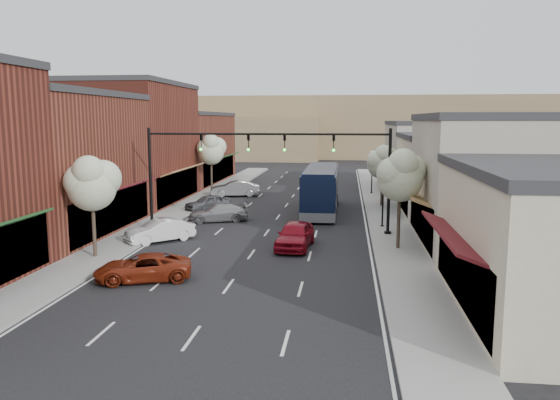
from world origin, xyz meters
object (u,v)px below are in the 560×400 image
(red_hatchback, at_px, (295,235))
(parked_car_c, at_px, (218,213))
(signal_mast_right, at_px, (352,165))
(parked_car_d, at_px, (208,203))
(tree_right_near, at_px, (401,174))
(parked_car_a, at_px, (143,268))
(coach_bus, at_px, (321,189))
(tree_left_near, at_px, (92,182))
(lamp_post_near, at_px, (383,186))
(parked_car_b, at_px, (160,231))
(tree_right_far, at_px, (383,161))
(tree_left_far, at_px, (211,149))
(lamp_post_far, at_px, (372,165))
(signal_mast_left, at_px, (184,163))
(parked_car_e, at_px, (235,189))

(red_hatchback, bearing_deg, parked_car_c, 134.44)
(signal_mast_right, xyz_separation_m, parked_car_d, (-11.82, 8.30, -3.96))
(signal_mast_right, distance_m, parked_car_c, 11.19)
(tree_right_near, distance_m, parked_car_a, 15.13)
(signal_mast_right, distance_m, coach_bus, 9.61)
(tree_left_near, height_order, parked_car_a, tree_left_near)
(signal_mast_right, distance_m, lamp_post_near, 3.69)
(parked_car_b, height_order, parked_car_c, parked_car_b)
(tree_left_near, distance_m, coach_bus, 20.59)
(tree_left_near, bearing_deg, signal_mast_right, 30.14)
(tree_right_far, distance_m, parked_car_a, 26.89)
(parked_car_a, distance_m, parked_car_d, 20.00)
(tree_right_near, height_order, parked_car_a, tree_right_near)
(tree_left_far, relative_size, lamp_post_near, 1.38)
(tree_right_far, bearing_deg, lamp_post_far, 93.88)
(lamp_post_near, bearing_deg, tree_right_near, -85.23)
(signal_mast_left, relative_size, parked_car_e, 1.72)
(lamp_post_near, xyz_separation_m, parked_car_c, (-12.00, 1.11, -2.36))
(parked_car_b, distance_m, parked_car_d, 11.80)
(lamp_post_far, relative_size, parked_car_b, 1.04)
(tree_right_far, height_order, coach_bus, tree_right_far)
(tree_left_near, bearing_deg, red_hatchback, 20.11)
(tree_right_near, distance_m, tree_left_near, 17.08)
(parked_car_d, height_order, parked_car_e, parked_car_e)
(lamp_post_far, height_order, parked_car_c, lamp_post_far)
(tree_left_near, bearing_deg, parked_car_a, -41.16)
(coach_bus, bearing_deg, parked_car_e, 138.07)
(tree_left_far, bearing_deg, tree_left_near, -90.00)
(lamp_post_far, bearing_deg, lamp_post_near, -90.00)
(signal_mast_left, bearing_deg, lamp_post_near, 10.56)
(tree_right_near, xyz_separation_m, red_hatchback, (-6.04, -0.13, -3.66))
(signal_mast_left, bearing_deg, red_hatchback, -27.84)
(signal_mast_right, bearing_deg, parked_car_b, -163.50)
(tree_left_far, xyz_separation_m, parked_car_a, (4.05, -29.54, -3.98))
(red_hatchback, relative_size, parked_car_d, 1.20)
(coach_bus, bearing_deg, red_hatchback, -94.10)
(parked_car_d, distance_m, parked_car_e, 8.53)
(parked_car_a, bearing_deg, parked_car_d, 167.07)
(tree_right_far, bearing_deg, signal_mast_left, -139.46)
(signal_mast_left, relative_size, red_hatchback, 1.76)
(tree_right_far, bearing_deg, red_hatchback, -110.52)
(lamp_post_near, relative_size, parked_car_a, 0.98)
(lamp_post_far, xyz_separation_m, coach_bus, (-4.59, -11.10, -1.10))
(tree_right_near, height_order, tree_left_far, tree_left_far)
(tree_left_far, bearing_deg, signal_mast_right, -52.29)
(tree_left_near, relative_size, parked_car_c, 1.27)
(tree_right_far, xyz_separation_m, parked_car_c, (-12.55, -8.33, -3.34))
(parked_car_a, bearing_deg, signal_mast_left, 168.31)
(lamp_post_far, xyz_separation_m, red_hatchback, (-5.49, -24.19, -2.21))
(tree_left_far, relative_size, parked_car_c, 1.37)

